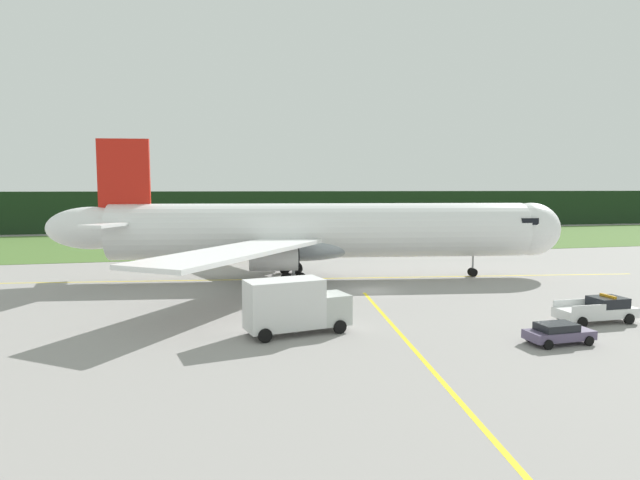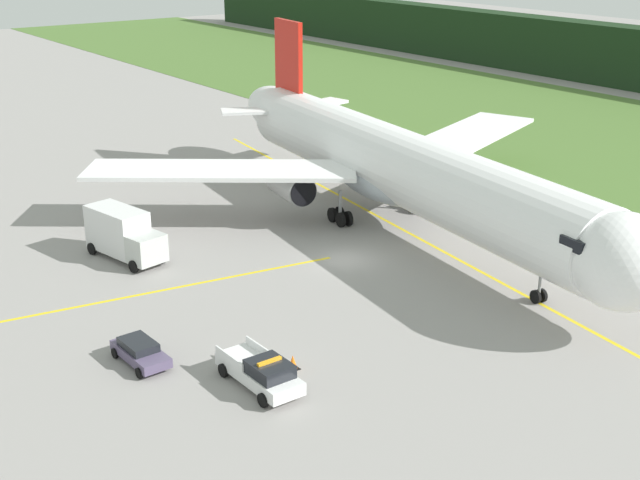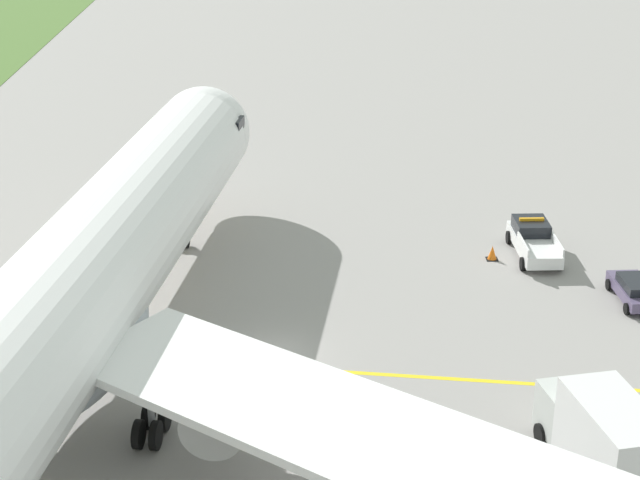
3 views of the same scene
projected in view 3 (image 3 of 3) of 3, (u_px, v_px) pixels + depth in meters
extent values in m
plane|color=gray|center=(270.00, 358.00, 47.87)|extent=(320.00, 320.00, 0.00)
cube|color=yellow|center=(90.00, 392.00, 45.06)|extent=(68.31, 10.12, 0.01)
cylinder|color=white|center=(80.00, 287.00, 43.11)|extent=(43.48, 11.79, 5.71)
ellipsoid|color=white|center=(204.00, 133.00, 63.90)|extent=(7.03, 6.55, 5.71)
ellipsoid|color=#A5ADB7|center=(65.00, 345.00, 41.74)|extent=(13.36, 7.74, 3.14)
cube|color=black|center=(198.00, 123.00, 62.29)|extent=(2.55, 5.63, 0.70)
cube|color=white|center=(343.00, 427.00, 34.60)|extent=(17.58, 20.73, 0.35)
cylinder|color=#A6A6A6|center=(224.00, 400.00, 38.33)|extent=(4.69, 3.01, 2.41)
cylinder|color=black|center=(236.00, 370.00, 40.39)|extent=(0.43, 2.21, 2.22)
cylinder|color=gray|center=(181.00, 222.00, 59.47)|extent=(0.20, 0.20, 2.22)
cylinder|color=black|center=(178.00, 240.00, 59.92)|extent=(0.92, 0.35, 0.90)
cylinder|color=black|center=(187.00, 240.00, 59.86)|extent=(0.92, 0.35, 0.90)
cylinder|color=gray|center=(150.00, 402.00, 41.09)|extent=(0.28, 0.28, 2.22)
cylinder|color=black|center=(148.00, 415.00, 42.19)|extent=(1.23, 0.47, 1.20)
cylinder|color=black|center=(165.00, 417.00, 42.11)|extent=(1.23, 0.47, 1.20)
cylinder|color=black|center=(139.00, 434.00, 40.91)|extent=(1.23, 0.47, 1.20)
cylinder|color=black|center=(156.00, 435.00, 40.83)|extent=(1.23, 0.47, 1.20)
cube|color=white|center=(534.00, 244.00, 58.60)|extent=(5.73, 2.10, 0.70)
cube|color=black|center=(531.00, 226.00, 59.27)|extent=(2.30, 1.90, 0.70)
cube|color=white|center=(523.00, 245.00, 57.09)|extent=(2.74, 0.14, 0.45)
cube|color=white|center=(558.00, 244.00, 57.14)|extent=(2.74, 0.14, 0.45)
cube|color=orange|center=(532.00, 219.00, 59.11)|extent=(0.22, 1.42, 0.16)
cylinder|color=black|center=(509.00, 237.00, 60.49)|extent=(0.76, 0.25, 0.76)
cylinder|color=black|center=(544.00, 237.00, 60.55)|extent=(0.76, 0.25, 0.76)
cylinder|color=black|center=(523.00, 264.00, 56.91)|extent=(0.76, 0.25, 0.76)
cylinder|color=black|center=(560.00, 263.00, 56.97)|extent=(0.76, 0.25, 0.76)
cube|color=#BABEBA|center=(571.00, 409.00, 41.03)|extent=(2.32, 2.72, 2.00)
cube|color=silver|center=(612.00, 445.00, 37.70)|extent=(5.32, 3.30, 3.19)
cylinder|color=#99999E|center=(596.00, 467.00, 39.24)|extent=(0.78, 0.24, 1.04)
cylinder|color=black|center=(541.00, 434.00, 41.18)|extent=(0.93, 0.43, 0.90)
cylinder|color=black|center=(596.00, 427.00, 41.64)|extent=(0.93, 0.43, 0.90)
cube|color=#554968|center=(635.00, 291.00, 53.22)|extent=(4.22, 1.88, 0.55)
cube|color=black|center=(637.00, 284.00, 52.83)|extent=(2.38, 1.60, 0.45)
cylinder|color=black|center=(609.00, 284.00, 54.62)|extent=(0.61, 0.20, 0.60)
cylinder|color=black|center=(627.00, 309.00, 51.94)|extent=(0.61, 0.20, 0.60)
cube|color=black|center=(492.00, 259.00, 58.44)|extent=(0.66, 0.66, 0.03)
cone|color=orange|center=(492.00, 252.00, 58.28)|extent=(0.51, 0.51, 0.80)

